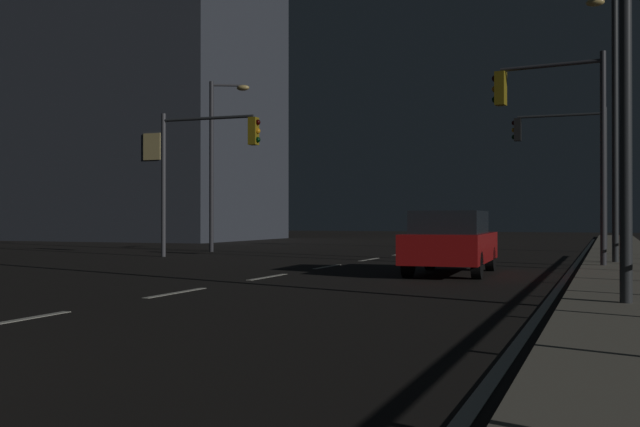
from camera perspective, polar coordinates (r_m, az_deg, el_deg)
The scene contains 11 objects.
ground_plane at distance 21.89m, azimuth 1.03°, elevation -4.00°, with size 112.00×112.00×0.00m, color black.
sidewalk_right at distance 20.57m, azimuth 22.38°, elevation -4.02°, with size 2.26×77.00×0.14m, color gray.
lane_markings_center at distance 25.20m, azimuth 3.77°, elevation -3.51°, with size 0.14×50.00×0.01m.
lane_edge_line at distance 25.57m, azimuth 19.03°, elevation -3.44°, with size 0.14×53.00×0.01m.
car at distance 18.88m, azimuth 9.94°, elevation -2.09°, with size 2.00×4.47×1.57m.
traffic_light_overhead_east at distance 21.69m, azimuth 17.47°, elevation 6.83°, with size 3.06×0.62×5.71m.
traffic_light_far_right at distance 26.83m, azimuth -8.74°, elevation 4.47°, with size 3.90×0.35×5.17m.
traffic_light_mid_right at distance 32.69m, azimuth 18.13°, elevation 4.55°, with size 3.79×0.34×5.77m.
street_lamp_mid_block at distance 23.55m, azimuth 21.29°, elevation 8.45°, with size 0.92×1.87×8.17m.
street_lamp_far_end at distance 31.38m, azimuth -7.81°, elevation 4.83°, with size 1.55×0.82×7.05m.
building_distant at distance 52.47m, azimuth -12.96°, elevation 15.27°, with size 14.98×12.11×31.02m.
Camera 1 is at (7.51, -3.02, 1.40)m, focal length 42.07 mm.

